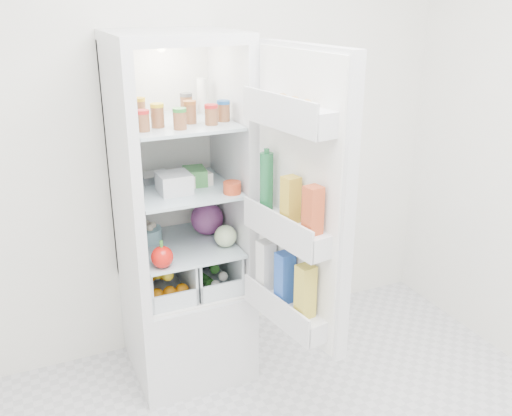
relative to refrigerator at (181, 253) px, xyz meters
name	(u,v)px	position (x,y,z in m)	size (l,w,h in m)	color
room_walls	(355,125)	(0.20, -1.25, 0.93)	(3.02, 3.02, 2.61)	white
refrigerator	(181,253)	(0.00, 0.00, 0.00)	(0.60, 0.60, 1.80)	silver
shelf_low	(184,245)	(0.00, -0.06, 0.07)	(0.49, 0.53, 0.01)	silver
shelf_mid	(181,188)	(0.00, -0.06, 0.38)	(0.49, 0.53, 0.01)	silver
shelf_top	(178,123)	(0.00, -0.06, 0.71)	(0.49, 0.53, 0.01)	silver
crisper_left	(163,272)	(-0.12, -0.06, -0.06)	(0.23, 0.46, 0.22)	silver
crisper_right	(207,263)	(0.12, -0.06, -0.06)	(0.23, 0.46, 0.22)	silver
condiment_jars	(179,115)	(-0.01, -0.12, 0.76)	(0.46, 0.34, 0.08)	#B21919
squeeze_bottle	(202,96)	(0.17, 0.08, 0.81)	(0.05, 0.05, 0.17)	white
tub_white	(174,183)	(-0.05, -0.13, 0.44)	(0.15, 0.15, 0.10)	silver
tub_cream	(199,178)	(0.09, -0.06, 0.42)	(0.11, 0.11, 0.06)	white
tin_red	(232,188)	(0.19, -0.26, 0.42)	(0.09, 0.09, 0.06)	#BF3C1C
foil_tray	(155,177)	(-0.09, 0.09, 0.41)	(0.16, 0.12, 0.04)	silver
tub_green	(195,176)	(0.08, -0.05, 0.43)	(0.10, 0.14, 0.08)	#3A803D
red_cabbage	(207,219)	(0.15, 0.01, 0.17)	(0.17, 0.17, 0.17)	#551D56
bell_pepper	(162,257)	(-0.17, -0.28, 0.14)	(0.11, 0.11, 0.11)	red
mushroom_bowl	(147,235)	(-0.17, 0.05, 0.12)	(0.15, 0.15, 0.07)	#87BCCA
salad_bag	(225,236)	(0.18, -0.18, 0.14)	(0.11, 0.11, 0.11)	beige
citrus_pile	(164,281)	(-0.13, -0.12, -0.07)	(0.20, 0.24, 0.16)	orange
veg_pile	(209,271)	(0.13, -0.06, -0.10)	(0.16, 0.30, 0.10)	#224A18
fridge_door	(298,207)	(0.35, -0.63, 0.43)	(0.25, 0.60, 1.30)	silver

